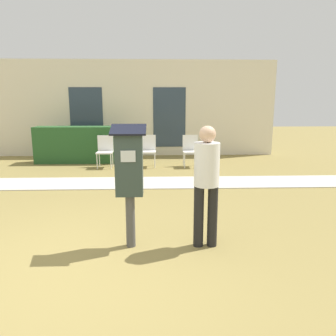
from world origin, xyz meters
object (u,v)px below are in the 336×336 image
object	(u,v)px
person_standing	(206,177)
outdoor_chair_left	(105,149)
outdoor_chair_middle	(148,148)
parking_meter	(129,171)
outdoor_chair_right	(191,148)

from	to	relation	value
person_standing	outdoor_chair_left	size ratio (longest dim) A/B	1.76
person_standing	outdoor_chair_middle	bearing A→B (deg)	86.75
person_standing	parking_meter	bearing A→B (deg)	166.01
outdoor_chair_middle	outdoor_chair_right	distance (m)	1.22
parking_meter	outdoor_chair_right	bearing A→B (deg)	75.83
outdoor_chair_left	outdoor_chair_right	distance (m)	2.44
parking_meter	outdoor_chair_right	size ratio (longest dim) A/B	1.77
outdoor_chair_middle	outdoor_chair_right	xyz separation A→B (m)	(1.22, -0.05, 0.00)
parking_meter	outdoor_chair_left	distance (m)	5.35
parking_meter	outdoor_chair_middle	bearing A→B (deg)	88.87
outdoor_chair_left	outdoor_chair_middle	distance (m)	1.22
parking_meter	person_standing	world-z (taller)	parking_meter
outdoor_chair_left	parking_meter	bearing A→B (deg)	-92.29
outdoor_chair_left	outdoor_chair_middle	bearing A→B (deg)	-10.70
person_standing	outdoor_chair_right	world-z (taller)	person_standing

